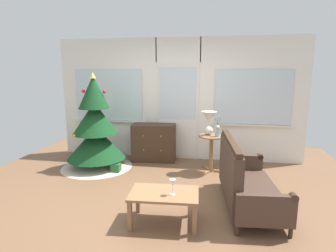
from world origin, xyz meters
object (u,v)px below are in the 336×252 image
at_px(dresser_cabinet, 154,142).
at_px(settee_sofa, 243,181).
at_px(christmas_tree, 96,132).
at_px(coffee_table, 164,197).
at_px(flower_vase, 217,130).
at_px(wine_glass, 173,184).
at_px(gift_box, 116,168).
at_px(table_lamp, 209,120).
at_px(side_table, 211,146).

xyz_separation_m(dresser_cabinet, settee_sofa, (1.67, -1.80, -0.01)).
relative_size(christmas_tree, settee_sofa, 1.13).
bearing_deg(coffee_table, christmas_tree, 132.95).
bearing_deg(flower_vase, settee_sofa, -73.72).
bearing_deg(wine_glass, gift_box, 129.07).
bearing_deg(settee_sofa, gift_box, 156.20).
bearing_deg(christmas_tree, table_lamp, 3.76).
distance_m(table_lamp, wine_glass, 2.09).
bearing_deg(coffee_table, dresser_cabinet, 105.47).
distance_m(side_table, table_lamp, 0.49).
bearing_deg(flower_vase, christmas_tree, -178.96).
distance_m(dresser_cabinet, side_table, 1.31).
relative_size(coffee_table, gift_box, 5.25).
distance_m(coffee_table, wine_glass, 0.23).
xyz_separation_m(settee_sofa, gift_box, (-2.22, 0.98, -0.29)).
bearing_deg(wine_glass, table_lamp, 79.75).
xyz_separation_m(dresser_cabinet, coffee_table, (0.67, -2.42, -0.05)).
relative_size(side_table, coffee_table, 0.81).
bearing_deg(wine_glass, christmas_tree, 134.08).
bearing_deg(dresser_cabinet, table_lamp, -21.74).
distance_m(settee_sofa, gift_box, 2.44).
xyz_separation_m(dresser_cabinet, side_table, (1.20, -0.50, 0.11)).
xyz_separation_m(dresser_cabinet, table_lamp, (1.14, -0.46, 0.60)).
distance_m(coffee_table, gift_box, 2.03).
distance_m(dresser_cabinet, wine_glass, 2.59).
bearing_deg(gift_box, wine_glass, -50.93).
bearing_deg(side_table, dresser_cabinet, 157.60).
distance_m(dresser_cabinet, flower_vase, 1.48).
bearing_deg(table_lamp, flower_vase, -32.01).
relative_size(table_lamp, wine_glass, 2.26).
height_order(side_table, coffee_table, side_table).
bearing_deg(settee_sofa, wine_glass, -143.20).
distance_m(dresser_cabinet, coffee_table, 2.51).
bearing_deg(side_table, coffee_table, -105.53).
bearing_deg(dresser_cabinet, settee_sofa, -47.20).
relative_size(table_lamp, gift_box, 2.66).
bearing_deg(christmas_tree, gift_box, -25.24).
distance_m(side_table, flower_vase, 0.34).
distance_m(christmas_tree, gift_box, 0.81).
height_order(christmas_tree, table_lamp, christmas_tree).
bearing_deg(table_lamp, dresser_cabinet, 158.26).
relative_size(dresser_cabinet, wine_glass, 4.75).
relative_size(table_lamp, coffee_table, 0.51).
xyz_separation_m(christmas_tree, table_lamp, (2.17, 0.14, 0.28)).
bearing_deg(dresser_cabinet, flower_vase, -23.10).
bearing_deg(flower_vase, dresser_cabinet, 156.90).
bearing_deg(gift_box, christmas_tree, 154.76).
bearing_deg(christmas_tree, coffee_table, -47.05).
relative_size(settee_sofa, wine_glass, 8.44).
relative_size(side_table, gift_box, 4.23).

